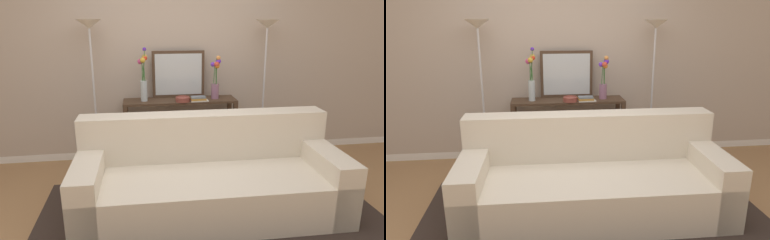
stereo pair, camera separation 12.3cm
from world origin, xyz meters
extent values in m
cube|color=#9E754C|center=(0.00, 0.00, -0.01)|extent=(16.00, 16.00, 0.02)
cube|color=white|center=(0.00, 1.92, 0.04)|extent=(12.00, 0.15, 0.09)
cube|color=#B7A899|center=(0.00, 1.92, 1.42)|extent=(12.00, 0.14, 2.65)
cube|color=#332823|center=(0.25, 0.22, 0.01)|extent=(3.17, 1.79, 0.01)
cube|color=beige|center=(0.25, 0.32, 0.21)|extent=(2.43, 1.02, 0.42)
cube|color=beige|center=(0.25, 0.68, 0.65)|extent=(2.42, 0.29, 0.46)
cube|color=beige|center=(-0.84, 0.33, 0.30)|extent=(0.25, 0.99, 0.60)
cube|color=beige|center=(1.33, 0.30, 0.30)|extent=(0.25, 0.99, 0.60)
cube|color=#473323|center=(0.12, 1.60, 0.80)|extent=(1.37, 0.35, 0.03)
cube|color=#473323|center=(0.12, 1.60, 0.15)|extent=(1.26, 0.30, 0.01)
cube|color=#473323|center=(-0.54, 1.46, 0.39)|extent=(0.05, 0.05, 0.78)
cube|color=#473323|center=(0.78, 1.46, 0.39)|extent=(0.05, 0.05, 0.78)
cube|color=#473323|center=(-0.54, 1.75, 0.39)|extent=(0.05, 0.05, 0.78)
cube|color=#473323|center=(0.78, 1.75, 0.39)|extent=(0.05, 0.05, 0.78)
cylinder|color=silver|center=(-0.89, 1.55, 0.01)|extent=(0.26, 0.26, 0.02)
cylinder|color=silver|center=(-0.89, 1.55, 0.84)|extent=(0.02, 0.02, 1.64)
cone|color=silver|center=(-0.89, 1.55, 1.71)|extent=(0.28, 0.28, 0.10)
cylinder|color=silver|center=(1.16, 1.55, 0.01)|extent=(0.26, 0.26, 0.02)
cylinder|color=silver|center=(1.16, 1.55, 0.84)|extent=(0.02, 0.02, 1.63)
cone|color=silver|center=(1.16, 1.55, 1.70)|extent=(0.28, 0.28, 0.10)
cube|color=#473323|center=(0.12, 1.75, 1.10)|extent=(0.65, 0.02, 0.58)
cube|color=silver|center=(0.12, 1.74, 1.10)|extent=(0.58, 0.01, 0.51)
cylinder|color=silver|center=(-0.31, 1.60, 0.93)|extent=(0.08, 0.08, 0.25)
cylinder|color=#3D7538|center=(-0.32, 1.58, 1.18)|extent=(0.04, 0.01, 0.24)
sphere|color=gold|center=(-0.32, 1.56, 1.30)|extent=(0.06, 0.06, 0.06)
cylinder|color=#3D7538|center=(-0.31, 1.60, 1.24)|extent=(0.04, 0.04, 0.36)
sphere|color=#5725C0|center=(-0.29, 1.62, 1.42)|extent=(0.04, 0.04, 0.04)
cylinder|color=#3D7538|center=(-0.30, 1.59, 1.19)|extent=(0.02, 0.03, 0.26)
sphere|color=red|center=(-0.28, 1.58, 1.32)|extent=(0.05, 0.05, 0.05)
cylinder|color=#3D7538|center=(-0.33, 1.60, 1.17)|extent=(0.01, 0.02, 0.23)
sphere|color=#CC4485|center=(-0.35, 1.61, 1.28)|extent=(0.06, 0.06, 0.06)
cylinder|color=#3D7538|center=(-0.31, 1.60, 1.19)|extent=(0.03, 0.03, 0.27)
sphere|color=gold|center=(-0.29, 1.62, 1.33)|extent=(0.07, 0.07, 0.07)
cylinder|color=gray|center=(0.55, 1.60, 0.90)|extent=(0.09, 0.09, 0.18)
cylinder|color=#3D7538|center=(0.56, 1.59, 1.11)|extent=(0.02, 0.01, 0.24)
sphere|color=#CD4431|center=(0.56, 1.57, 1.23)|extent=(0.07, 0.07, 0.07)
cylinder|color=#3D7538|center=(0.54, 1.61, 1.11)|extent=(0.02, 0.03, 0.24)
sphere|color=#6F39E0|center=(0.53, 1.62, 1.23)|extent=(0.06, 0.06, 0.06)
cylinder|color=#3D7538|center=(0.57, 1.60, 1.13)|extent=(0.01, 0.02, 0.28)
sphere|color=#662DDE|center=(0.59, 1.60, 1.27)|extent=(0.06, 0.06, 0.06)
cylinder|color=#3D7538|center=(0.56, 1.59, 1.10)|extent=(0.02, 0.01, 0.23)
sphere|color=orange|center=(0.57, 1.57, 1.22)|extent=(0.06, 0.06, 0.06)
cylinder|color=#3D7538|center=(0.57, 1.60, 1.15)|extent=(0.02, 0.03, 0.32)
sphere|color=#E49348|center=(0.59, 1.59, 1.31)|extent=(0.05, 0.05, 0.05)
cylinder|color=brown|center=(0.14, 1.50, 0.83)|extent=(0.17, 0.17, 0.05)
torus|color=brown|center=(0.14, 1.50, 0.86)|extent=(0.17, 0.17, 0.01)
cube|color=silver|center=(0.34, 1.49, 0.82)|extent=(0.22, 0.14, 0.02)
cube|color=#B77F33|center=(0.32, 1.49, 0.84)|extent=(0.19, 0.13, 0.02)
cube|color=slate|center=(0.32, 1.49, 0.86)|extent=(0.18, 0.11, 0.02)
cube|color=slate|center=(-0.42, 1.60, 0.06)|extent=(0.04, 0.16, 0.12)
cube|color=#236033|center=(-0.39, 1.60, 0.06)|extent=(0.03, 0.15, 0.11)
cube|color=#BC3328|center=(-0.34, 1.60, 0.05)|extent=(0.05, 0.16, 0.10)
cube|color=tan|center=(-0.30, 1.60, 0.05)|extent=(0.04, 0.18, 0.11)
cube|color=maroon|center=(-0.25, 1.60, 0.05)|extent=(0.04, 0.16, 0.10)
cube|color=gold|center=(-0.21, 1.60, 0.05)|extent=(0.05, 0.13, 0.11)
cube|color=navy|center=(-0.16, 1.60, 0.05)|extent=(0.03, 0.16, 0.11)
camera|label=1|loc=(-0.37, -2.59, 1.79)|focal=33.15mm
camera|label=2|loc=(-0.24, -2.61, 1.79)|focal=33.15mm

